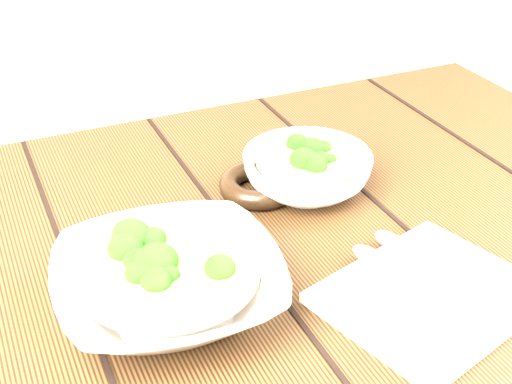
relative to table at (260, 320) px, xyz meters
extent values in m
cube|color=#382310|center=(0.00, 0.00, 0.10)|extent=(1.20, 0.80, 0.04)
cube|color=#382310|center=(0.54, 0.34, -0.28)|extent=(0.07, 0.07, 0.71)
imported|color=silver|center=(-0.14, -0.07, 0.15)|extent=(0.26, 0.26, 0.06)
cylinder|color=olive|center=(-0.14, -0.07, 0.17)|extent=(0.19, 0.19, 0.00)
ellipsoid|color=#357E1C|center=(-0.11, -0.06, 0.17)|extent=(0.04, 0.04, 0.03)
ellipsoid|color=#357E1C|center=(-0.11, -0.03, 0.17)|extent=(0.04, 0.04, 0.03)
ellipsoid|color=#357E1C|center=(-0.14, -0.01, 0.17)|extent=(0.04, 0.04, 0.03)
ellipsoid|color=#357E1C|center=(-0.16, -0.05, 0.17)|extent=(0.04, 0.04, 0.03)
ellipsoid|color=#357E1C|center=(-0.18, -0.07, 0.17)|extent=(0.04, 0.04, 0.03)
ellipsoid|color=#357E1C|center=(-0.18, -0.10, 0.17)|extent=(0.04, 0.04, 0.03)
ellipsoid|color=#357E1C|center=(-0.14, -0.10, 0.17)|extent=(0.04, 0.04, 0.03)
ellipsoid|color=#357E1C|center=(-0.11, -0.11, 0.17)|extent=(0.04, 0.04, 0.03)
ellipsoid|color=#357E1C|center=(-0.08, -0.09, 0.17)|extent=(0.04, 0.04, 0.03)
imported|color=silver|center=(0.11, 0.09, 0.15)|extent=(0.21, 0.21, 0.05)
cylinder|color=olive|center=(0.11, 0.09, 0.16)|extent=(0.14, 0.14, 0.00)
ellipsoid|color=#357E1C|center=(0.13, 0.10, 0.17)|extent=(0.03, 0.03, 0.02)
ellipsoid|color=#357E1C|center=(0.11, 0.12, 0.17)|extent=(0.03, 0.03, 0.02)
ellipsoid|color=#357E1C|center=(0.07, 0.10, 0.17)|extent=(0.03, 0.03, 0.02)
ellipsoid|color=#357E1C|center=(0.10, 0.07, 0.17)|extent=(0.03, 0.03, 0.02)
ellipsoid|color=#357E1C|center=(0.13, 0.06, 0.17)|extent=(0.03, 0.03, 0.02)
torus|color=black|center=(0.05, 0.11, 0.13)|extent=(0.12, 0.12, 0.03)
cube|color=beige|center=(0.12, -0.17, 0.13)|extent=(0.26, 0.23, 0.01)
cylinder|color=#B5B1A0|center=(0.11, -0.18, 0.14)|extent=(0.03, 0.14, 0.01)
ellipsoid|color=#B5B1A0|center=(0.10, -0.09, 0.13)|extent=(0.04, 0.06, 0.01)
cylinder|color=#B5B1A0|center=(0.15, -0.16, 0.14)|extent=(0.03, 0.14, 0.01)
ellipsoid|color=#B5B1A0|center=(0.14, -0.08, 0.13)|extent=(0.04, 0.06, 0.01)
camera|label=1|loc=(-0.29, -0.64, 0.62)|focal=50.00mm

